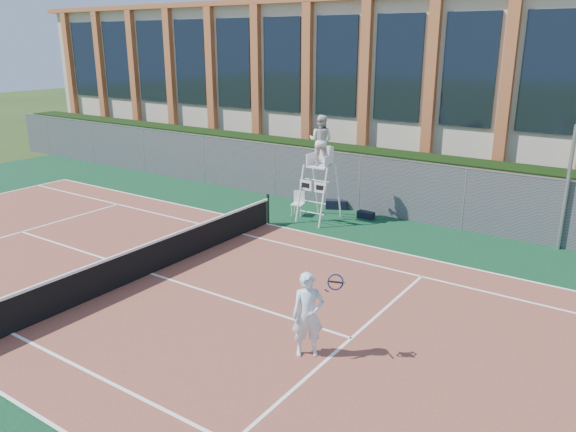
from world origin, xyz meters
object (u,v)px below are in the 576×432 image
Objects in this scene: plastic_chair at (298,201)px; tennis_player at (308,315)px; steel_pole at (567,189)px; umpire_chair at (321,143)px.

tennis_player reaches higher than plastic_chair.
plastic_chair is 0.51× the size of tennis_player.
umpire_chair is (-7.83, -1.65, 0.88)m from steel_pole.
umpire_chair is 2.13× the size of tennis_player.
tennis_player is at bearing -60.20° from umpire_chair.
umpire_chair is 2.48m from plastic_chair.
plastic_chair is at bearing -169.49° from steel_pole.
umpire_chair is 4.21× the size of plastic_chair.
tennis_player is (-3.17, -9.79, -1.02)m from steel_pole.
steel_pole is at bearing 72.05° from tennis_player.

